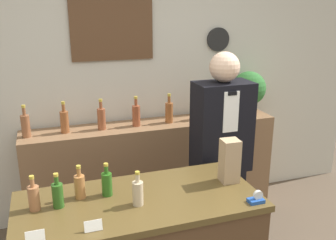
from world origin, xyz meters
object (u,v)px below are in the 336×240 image
object	(u,v)px
shopkeeper	(220,161)
potted_plant	(249,90)
paper_bag	(230,161)
tape_dispenser	(257,199)

from	to	relation	value
shopkeeper	potted_plant	size ratio (longest dim) A/B	3.95
shopkeeper	potted_plant	world-z (taller)	shopkeeper
paper_bag	tape_dispenser	distance (m)	0.32
paper_bag	shopkeeper	bearing A→B (deg)	68.67
paper_bag	tape_dispenser	bearing A→B (deg)	-85.18
potted_plant	tape_dispenser	distance (m)	1.80
potted_plant	tape_dispenser	bearing A→B (deg)	-118.55
paper_bag	tape_dispenser	xyz separation A→B (m)	(0.02, -0.29, -0.12)
potted_plant	paper_bag	size ratio (longest dim) A/B	1.54
potted_plant	paper_bag	world-z (taller)	potted_plant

